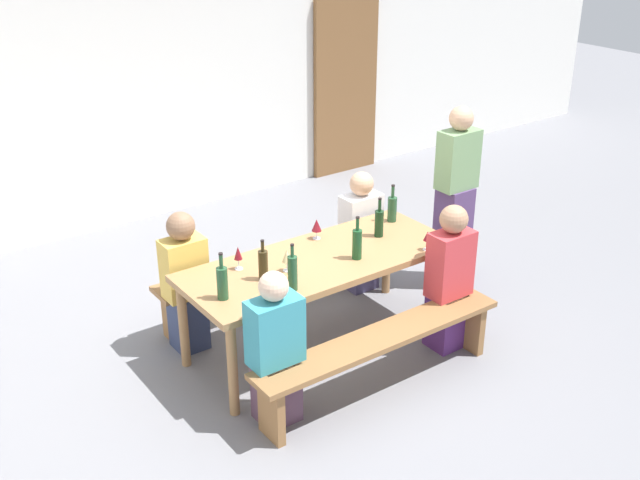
{
  "coord_description": "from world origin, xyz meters",
  "views": [
    {
      "loc": [
        -3.0,
        -4.17,
        3.28
      ],
      "look_at": [
        0.0,
        0.0,
        0.9
      ],
      "focal_mm": 43.45,
      "sensor_mm": 36.0,
      "label": 1
    }
  ],
  "objects_px": {
    "wine_glass_0": "(317,226)",
    "seated_guest_far_0": "(185,284)",
    "wine_bottle_3": "(222,282)",
    "seated_guest_far_1": "(360,234)",
    "bench_near": "(381,347)",
    "wine_glass_2": "(238,254)",
    "wine_glass_3": "(428,237)",
    "wine_glass_1": "(287,256)",
    "wine_bottle_0": "(263,265)",
    "seated_guest_near_0": "(275,352)",
    "wine_bottle_2": "(392,208)",
    "bench_far": "(269,270)",
    "seated_guest_near_1": "(449,280)",
    "wine_bottle_1": "(379,222)",
    "tasting_table": "(320,267)",
    "wine_bottle_4": "(293,272)",
    "standing_host": "(455,200)",
    "wooden_door": "(346,87)",
    "wine_bottle_5": "(357,243)"
  },
  "relations": [
    {
      "from": "wine_bottle_1",
      "to": "seated_guest_near_1",
      "type": "height_order",
      "value": "seated_guest_near_1"
    },
    {
      "from": "wine_bottle_0",
      "to": "wine_bottle_3",
      "type": "xyz_separation_m",
      "value": [
        -0.36,
        -0.07,
        0.01
      ]
    },
    {
      "from": "wine_glass_0",
      "to": "seated_guest_far_0",
      "type": "xyz_separation_m",
      "value": [
        -1.01,
        0.27,
        -0.31
      ]
    },
    {
      "from": "wine_bottle_3",
      "to": "wine_bottle_4",
      "type": "distance_m",
      "value": 0.48
    },
    {
      "from": "bench_far",
      "to": "wine_bottle_5",
      "type": "bearing_deg",
      "value": -75.87
    },
    {
      "from": "wine_bottle_3",
      "to": "seated_guest_far_1",
      "type": "relative_size",
      "value": 0.31
    },
    {
      "from": "wine_bottle_3",
      "to": "wine_bottle_1",
      "type": "bearing_deg",
      "value": 6.43
    },
    {
      "from": "wine_bottle_3",
      "to": "wine_bottle_4",
      "type": "height_order",
      "value": "wine_bottle_4"
    },
    {
      "from": "wine_bottle_0",
      "to": "standing_host",
      "type": "xyz_separation_m",
      "value": [
        2.08,
        0.22,
        -0.08
      ]
    },
    {
      "from": "standing_host",
      "to": "wine_bottle_0",
      "type": "bearing_deg",
      "value": 5.98
    },
    {
      "from": "tasting_table",
      "to": "seated_guest_near_1",
      "type": "bearing_deg",
      "value": -36.07
    },
    {
      "from": "seated_guest_far_1",
      "to": "seated_guest_near_0",
      "type": "bearing_deg",
      "value": -54.65
    },
    {
      "from": "wine_glass_3",
      "to": "wine_glass_1",
      "type": "bearing_deg",
      "value": 162.65
    },
    {
      "from": "bench_far",
      "to": "wine_glass_2",
      "type": "relative_size",
      "value": 11.24
    },
    {
      "from": "wine_glass_1",
      "to": "tasting_table",
      "type": "bearing_deg",
      "value": 4.89
    },
    {
      "from": "bench_far",
      "to": "wine_bottle_0",
      "type": "bearing_deg",
      "value": -124.16
    },
    {
      "from": "wine_bottle_0",
      "to": "seated_guest_far_0",
      "type": "relative_size",
      "value": 0.27
    },
    {
      "from": "wine_bottle_3",
      "to": "seated_guest_far_1",
      "type": "bearing_deg",
      "value": 21.66
    },
    {
      "from": "seated_guest_near_1",
      "to": "seated_guest_far_0",
      "type": "distance_m",
      "value": 1.98
    },
    {
      "from": "wooden_door",
      "to": "wine_glass_0",
      "type": "xyz_separation_m",
      "value": [
        -2.41,
        -2.78,
        -0.19
      ]
    },
    {
      "from": "bench_far",
      "to": "wine_bottle_2",
      "type": "bearing_deg",
      "value": -29.45
    },
    {
      "from": "bench_near",
      "to": "wine_glass_2",
      "type": "bearing_deg",
      "value": 122.06
    },
    {
      "from": "wine_bottle_1",
      "to": "seated_guest_far_1",
      "type": "relative_size",
      "value": 0.3
    },
    {
      "from": "wine_bottle_1",
      "to": "wine_bottle_0",
      "type": "bearing_deg",
      "value": -175.21
    },
    {
      "from": "wooden_door",
      "to": "wine_bottle_3",
      "type": "relative_size",
      "value": 6.22
    },
    {
      "from": "tasting_table",
      "to": "seated_guest_near_0",
      "type": "height_order",
      "value": "seated_guest_near_0"
    },
    {
      "from": "tasting_table",
      "to": "wine_bottle_4",
      "type": "height_order",
      "value": "wine_bottle_4"
    },
    {
      "from": "wine_glass_2",
      "to": "seated_guest_near_0",
      "type": "height_order",
      "value": "seated_guest_near_0"
    },
    {
      "from": "seated_guest_near_0",
      "to": "seated_guest_far_1",
      "type": "bearing_deg",
      "value": -54.65
    },
    {
      "from": "wine_glass_2",
      "to": "seated_guest_near_0",
      "type": "bearing_deg",
      "value": -103.78
    },
    {
      "from": "wine_bottle_0",
      "to": "wine_glass_0",
      "type": "bearing_deg",
      "value": 25.91
    },
    {
      "from": "bench_far",
      "to": "wine_bottle_1",
      "type": "relative_size",
      "value": 6.23
    },
    {
      "from": "bench_near",
      "to": "wine_bottle_0",
      "type": "relative_size",
      "value": 6.56
    },
    {
      "from": "wine_bottle_0",
      "to": "standing_host",
      "type": "distance_m",
      "value": 2.09
    },
    {
      "from": "wine_glass_1",
      "to": "seated_guest_far_1",
      "type": "bearing_deg",
      "value": 27.38
    },
    {
      "from": "wine_bottle_2",
      "to": "wine_bottle_3",
      "type": "height_order",
      "value": "wine_bottle_3"
    },
    {
      "from": "seated_guest_near_0",
      "to": "seated_guest_near_1",
      "type": "xyz_separation_m",
      "value": [
        1.55,
        0.0,
        0.05
      ]
    },
    {
      "from": "seated_guest_near_0",
      "to": "standing_host",
      "type": "height_order",
      "value": "standing_host"
    },
    {
      "from": "bench_near",
      "to": "wine_bottle_2",
      "type": "distance_m",
      "value": 1.39
    },
    {
      "from": "wine_bottle_5",
      "to": "wine_glass_0",
      "type": "bearing_deg",
      "value": 94.88
    },
    {
      "from": "bench_near",
      "to": "bench_far",
      "type": "relative_size",
      "value": 1.0
    },
    {
      "from": "seated_guest_near_0",
      "to": "wine_bottle_4",
      "type": "bearing_deg",
      "value": -49.19
    },
    {
      "from": "bench_near",
      "to": "wine_bottle_4",
      "type": "relative_size",
      "value": 5.82
    },
    {
      "from": "wine_bottle_0",
      "to": "wine_bottle_2",
      "type": "xyz_separation_m",
      "value": [
        1.4,
        0.26,
        -0.0
      ]
    },
    {
      "from": "wine_bottle_2",
      "to": "bench_far",
      "type": "bearing_deg",
      "value": 150.55
    },
    {
      "from": "tasting_table",
      "to": "wine_glass_1",
      "type": "xyz_separation_m",
      "value": [
        -0.31,
        -0.03,
        0.19
      ]
    },
    {
      "from": "bench_far",
      "to": "seated_guest_near_0",
      "type": "relative_size",
      "value": 1.81
    },
    {
      "from": "wine_glass_3",
      "to": "seated_guest_far_0",
      "type": "bearing_deg",
      "value": 149.56
    },
    {
      "from": "wooden_door",
      "to": "wine_glass_1",
      "type": "xyz_separation_m",
      "value": [
        -2.91,
        -3.11,
        -0.18
      ]
    },
    {
      "from": "wine_glass_1",
      "to": "seated_guest_far_0",
      "type": "bearing_deg",
      "value": 131.21
    }
  ]
}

